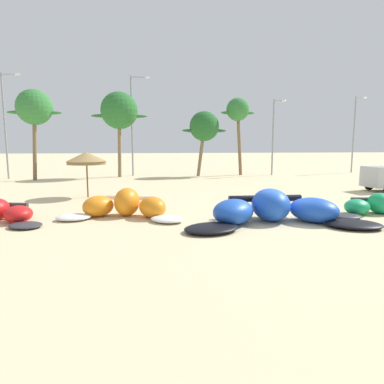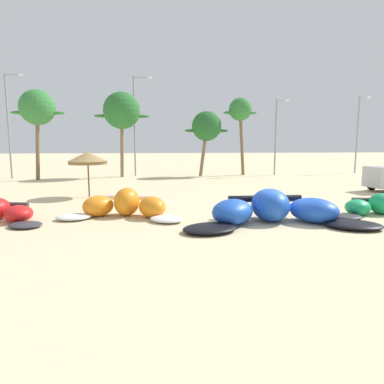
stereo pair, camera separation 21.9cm
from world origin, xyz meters
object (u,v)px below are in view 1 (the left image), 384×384
Objects in this scene: palm_leftmost at (34,108)px; kite_center at (383,207)px; beach_umbrella_near_van at (86,158)px; palm_center_left at (238,111)px; kite_left_of_center at (274,210)px; palm_left at (119,111)px; kite_left at (125,206)px; lamppost_west_center at (133,121)px; lamppost_east at (355,131)px; palm_left_of_gap at (204,127)px; lamppost_east_center at (274,133)px; lamppost_west at (6,121)px.

kite_center is at bearing -42.00° from palm_leftmost.
palm_center_left is at bearing 46.40° from beach_umbrella_near_van.
palm_left reaches higher than kite_left_of_center.
kite_left_of_center reaches higher than kite_center.
kite_left is 22.80m from lamppost_west_center.
kite_left is at bearing -139.27° from lamppost_east.
palm_left is 9.13m from palm_left_of_gap.
palm_left_of_gap reaches higher than beach_umbrella_near_van.
kite_left is at bearing 174.53° from kite_center.
lamppost_east_center is at bearing 53.48° from kite_left.
kite_left_of_center is at bearing -43.17° from beach_umbrella_near_van.
lamppost_east is at bearing 5.41° from palm_center_left.
palm_left_of_gap is 0.65× the size of lamppost_west_center.
palm_center_left is (12.95, 0.75, 0.22)m from palm_left.
palm_center_left is 1.02× the size of lamppost_east_center.
lamppost_east is at bearing 3.74° from lamppost_west.
kite_left is at bearing -117.91° from palm_center_left.
palm_left_of_gap is 7.79m from lamppost_west_center.
lamppost_east reaches higher than palm_center_left.
palm_left is 0.82× the size of lamppost_west_center.
palm_leftmost is 24.97m from lamppost_east_center.
kite_left is 0.70× the size of palm_leftmost.
lamppost_west is at bearing -178.94° from lamppost_east_center.
kite_center is 0.56× the size of lamppost_west.
kite_center is 0.54× the size of lamppost_west_center.
lamppost_east_center is (24.77, 2.35, -2.14)m from palm_leftmost.
kite_left_of_center is 12.93m from beach_umbrella_near_van.
lamppost_east is at bearing 6.97° from palm_leftmost.
palm_left_of_gap is at bearing -178.56° from lamppost_east_center.
kite_left_of_center is at bearing -128.69° from lamppost_east.
lamppost_west_center reaches higher than lamppost_east_center.
lamppost_west_center is at bearing 105.54° from kite_left_of_center.
lamppost_west_center reaches higher than palm_center_left.
palm_left is 12.97m from palm_center_left.
kite_left is 2.04× the size of beach_umbrella_near_van.
lamppost_east is at bearing 51.31° from kite_left_of_center.
palm_left is 0.86× the size of lamppost_west.
kite_left_of_center is 25.77m from lamppost_west_center.
palm_left is at bearing 1.95° from lamppost_west.
lamppost_east_center is at bearing -4.73° from lamppost_west_center.
palm_leftmost is at bearing -173.03° from lamppost_east.
kite_center is at bearing -97.50° from lamppost_east_center.
lamppost_east is at bearing 4.44° from palm_left.
lamppost_west is at bearing 151.01° from palm_leftmost.
lamppost_east_center is (4.08, -0.60, -2.40)m from palm_center_left.
palm_leftmost is 8.05m from palm_left.
beach_umbrella_near_van is 17.57m from palm_left_of_gap.
lamppost_west reaches higher than kite_left_of_center.
palm_leftmost reaches higher than palm_center_left.
beach_umbrella_near_van is 21.00m from palm_center_left.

